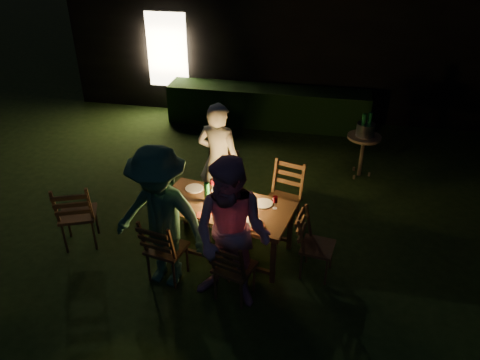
% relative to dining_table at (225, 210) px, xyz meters
% --- Properties ---
extents(garden_envelope, '(40.00, 40.00, 3.20)m').
position_rel_dining_table_xyz_m(garden_envelope, '(0.41, 6.75, 0.93)').
color(garden_envelope, black).
rests_on(garden_envelope, ground).
extents(dining_table, '(1.86, 1.17, 0.72)m').
position_rel_dining_table_xyz_m(dining_table, '(0.00, 0.00, 0.00)').
color(dining_table, '#51331B').
rests_on(dining_table, ground).
extents(chair_near_left, '(0.52, 0.54, 0.98)m').
position_rel_dining_table_xyz_m(chair_near_left, '(-0.59, -0.67, -0.35)').
color(chair_near_left, '#51331B').
rests_on(chair_near_left, ground).
extents(chair_near_right, '(0.53, 0.56, 0.95)m').
position_rel_dining_table_xyz_m(chair_near_right, '(0.30, -0.84, -0.36)').
color(chair_near_right, '#51331B').
rests_on(chair_near_right, ground).
extents(chair_far_left, '(0.54, 0.57, 1.03)m').
position_rel_dining_table_xyz_m(chair_far_left, '(-0.30, 0.84, -0.34)').
color(chair_far_left, '#51331B').
rests_on(chair_far_left, ground).
extents(chair_far_right, '(0.57, 0.60, 1.03)m').
position_rel_dining_table_xyz_m(chair_far_right, '(0.69, 0.66, -0.34)').
color(chair_far_right, '#51331B').
rests_on(chair_far_right, ground).
extents(chair_end, '(0.50, 0.47, 0.92)m').
position_rel_dining_table_xyz_m(chair_end, '(1.21, -0.23, -0.37)').
color(chair_end, '#51331B').
rests_on(chair_end, ground).
extents(chair_spare, '(0.62, 0.64, 1.05)m').
position_rel_dining_table_xyz_m(chair_spare, '(-1.97, -0.26, -0.33)').
color(chair_spare, '#51331B').
rests_on(chair_spare, ground).
extents(person_house_side, '(0.71, 0.54, 1.77)m').
position_rel_dining_table_xyz_m(person_house_side, '(-0.29, 0.89, 0.23)').
color(person_house_side, white).
rests_on(person_house_side, ground).
extents(person_opp_right, '(1.03, 0.87, 1.88)m').
position_rel_dining_table_xyz_m(person_opp_right, '(0.29, -0.89, 0.29)').
color(person_opp_right, '#C889AB').
rests_on(person_opp_right, ground).
extents(person_opp_left, '(1.30, 0.90, 1.85)m').
position_rel_dining_table_xyz_m(person_opp_left, '(-0.59, -0.72, 0.28)').
color(person_opp_left, '#33664B').
rests_on(person_opp_left, ground).
extents(lantern, '(0.16, 0.16, 0.35)m').
position_rel_dining_table_xyz_m(lantern, '(0.06, 0.04, 0.23)').
color(lantern, white).
rests_on(lantern, dining_table).
extents(plate_far_left, '(0.25, 0.25, 0.01)m').
position_rel_dining_table_xyz_m(plate_far_left, '(-0.50, 0.32, 0.08)').
color(plate_far_left, white).
rests_on(plate_far_left, dining_table).
extents(plate_near_left, '(0.25, 0.25, 0.01)m').
position_rel_dining_table_xyz_m(plate_near_left, '(-0.58, -0.11, 0.08)').
color(plate_near_left, white).
rests_on(plate_near_left, dining_table).
extents(plate_far_right, '(0.25, 0.25, 0.01)m').
position_rel_dining_table_xyz_m(plate_far_right, '(0.48, 0.13, 0.08)').
color(plate_far_right, white).
rests_on(plate_far_right, dining_table).
extents(plate_near_right, '(0.25, 0.25, 0.01)m').
position_rel_dining_table_xyz_m(plate_near_right, '(0.40, -0.30, 0.08)').
color(plate_near_right, white).
rests_on(plate_near_right, dining_table).
extents(wineglass_a, '(0.06, 0.06, 0.18)m').
position_rel_dining_table_xyz_m(wineglass_a, '(-0.24, 0.33, 0.16)').
color(wineglass_a, '#59070F').
rests_on(wineglass_a, dining_table).
extents(wineglass_b, '(0.06, 0.06, 0.18)m').
position_rel_dining_table_xyz_m(wineglass_b, '(-0.73, 0.02, 0.16)').
color(wineglass_b, '#59070F').
rests_on(wineglass_b, dining_table).
extents(wineglass_c, '(0.06, 0.06, 0.18)m').
position_rel_dining_table_xyz_m(wineglass_c, '(0.24, -0.33, 0.16)').
color(wineglass_c, '#59070F').
rests_on(wineglass_c, dining_table).
extents(wineglass_d, '(0.06, 0.06, 0.18)m').
position_rel_dining_table_xyz_m(wineglass_d, '(0.64, 0.06, 0.16)').
color(wineglass_d, '#59070F').
rests_on(wineglass_d, dining_table).
extents(wineglass_e, '(0.06, 0.06, 0.18)m').
position_rel_dining_table_xyz_m(wineglass_e, '(-0.15, -0.28, 0.16)').
color(wineglass_e, silver).
rests_on(wineglass_e, dining_table).
extents(bottle_table, '(0.07, 0.07, 0.28)m').
position_rel_dining_table_xyz_m(bottle_table, '(-0.25, 0.05, 0.21)').
color(bottle_table, '#0F471E').
rests_on(bottle_table, dining_table).
extents(napkin_left, '(0.18, 0.14, 0.01)m').
position_rel_dining_table_xyz_m(napkin_left, '(-0.21, -0.29, 0.08)').
color(napkin_left, red).
rests_on(napkin_left, dining_table).
extents(napkin_right, '(0.18, 0.14, 0.01)m').
position_rel_dining_table_xyz_m(napkin_right, '(0.48, -0.40, 0.08)').
color(napkin_right, red).
rests_on(napkin_right, dining_table).
extents(phone, '(0.14, 0.07, 0.01)m').
position_rel_dining_table_xyz_m(phone, '(-0.66, -0.18, 0.08)').
color(phone, black).
rests_on(phone, dining_table).
extents(side_table, '(0.56, 0.56, 0.75)m').
position_rel_dining_table_xyz_m(side_table, '(1.82, 2.46, 0.01)').
color(side_table, brown).
rests_on(side_table, ground).
extents(ice_bucket, '(0.30, 0.30, 0.22)m').
position_rel_dining_table_xyz_m(ice_bucket, '(1.82, 2.46, 0.21)').
color(ice_bucket, '#A5A8AD').
rests_on(ice_bucket, side_table).
extents(bottle_bucket_a, '(0.07, 0.07, 0.32)m').
position_rel_dining_table_xyz_m(bottle_bucket_a, '(1.77, 2.42, 0.26)').
color(bottle_bucket_a, '#0F471E').
rests_on(bottle_bucket_a, side_table).
extents(bottle_bucket_b, '(0.07, 0.07, 0.32)m').
position_rel_dining_table_xyz_m(bottle_bucket_b, '(1.87, 2.50, 0.26)').
color(bottle_bucket_b, '#0F471E').
rests_on(bottle_bucket_b, side_table).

